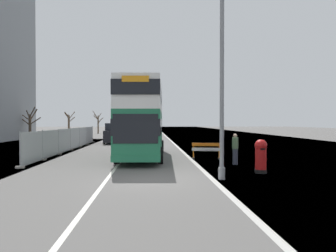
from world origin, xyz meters
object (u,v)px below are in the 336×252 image
red_pillar_postbox (261,155)px  car_receding_mid (116,132)px  pedestrian_at_kerb (235,149)px  lamppost_foreground (222,88)px  car_oncoming_near (114,134)px  double_decker_bus (143,119)px  roadworks_barrier (206,149)px

red_pillar_postbox → car_receding_mid: (-10.04, 29.02, 0.06)m
red_pillar_postbox → car_receding_mid: car_receding_mid is taller
red_pillar_postbox → pedestrian_at_kerb: (-0.42, 2.96, 0.01)m
lamppost_foreground → pedestrian_at_kerb: bearing=67.7°
car_receding_mid → lamppost_foreground: bearing=-75.7°
car_oncoming_near → car_receding_mid: (-0.63, 8.14, -0.12)m
lamppost_foreground → pedestrian_at_kerb: size_ratio=4.66×
double_decker_bus → pedestrian_at_kerb: double_decker_bus is taller
red_pillar_postbox → roadworks_barrier: (-1.60, 5.70, -0.22)m
lamppost_foreground → car_oncoming_near: bearing=107.8°
car_oncoming_near → lamppost_foreground: bearing=-72.2°
pedestrian_at_kerb → double_decker_bus: bearing=144.2°
lamppost_foreground → car_receding_mid: size_ratio=2.10×
double_decker_bus → roadworks_barrier: size_ratio=5.70×
double_decker_bus → car_receding_mid: bearing=100.8°
red_pillar_postbox → car_oncoming_near: bearing=114.2°
double_decker_bus → roadworks_barrier: double_decker_bus is taller
double_decker_bus → red_pillar_postbox: double_decker_bus is taller
car_receding_mid → car_oncoming_near: bearing=-85.6°
lamppost_foreground → car_oncoming_near: (-7.17, 22.36, -2.83)m
lamppost_foreground → red_pillar_postbox: 4.03m
pedestrian_at_kerb → lamppost_foreground: bearing=-112.3°
double_decker_bus → car_oncoming_near: size_ratio=2.44×
red_pillar_postbox → double_decker_bus: bearing=130.3°
double_decker_bus → lamppost_foreground: (3.56, -8.32, 1.23)m
car_oncoming_near → pedestrian_at_kerb: size_ratio=2.47×
roadworks_barrier → pedestrian_at_kerb: size_ratio=1.06×
double_decker_bus → pedestrian_at_kerb: bearing=-35.8°
lamppost_foreground → red_pillar_postbox: size_ratio=5.12×
roadworks_barrier → car_receding_mid: 24.80m
red_pillar_postbox → car_receding_mid: size_ratio=0.41×
roadworks_barrier → car_oncoming_near: car_oncoming_near is taller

